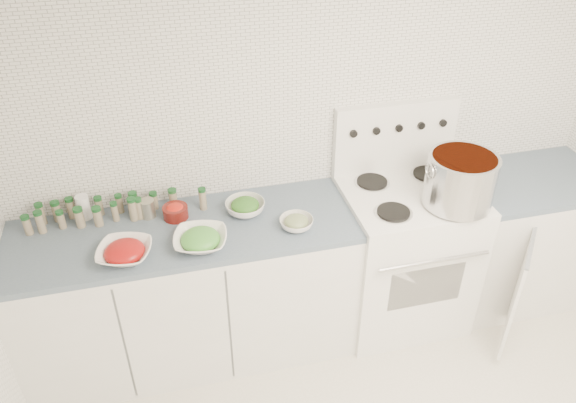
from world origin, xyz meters
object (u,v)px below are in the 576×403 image
at_px(stock_pot, 461,178).
at_px(stove, 402,251).
at_px(bowl_snowpea, 200,240).
at_px(bowl_tomato, 125,252).

bearing_deg(stock_pot, stove, 136.98).
xyz_separation_m(stock_pot, bowl_snowpea, (-1.41, 0.02, -0.16)).
xyz_separation_m(stove, bowl_tomato, (-1.60, -0.16, 0.44)).
xyz_separation_m(bowl_tomato, bowl_snowpea, (0.37, 0.01, 0.00)).
height_order(stove, stock_pot, stove).
relative_size(stock_pot, bowl_tomato, 1.23).
relative_size(stock_pot, bowl_snowpea, 1.25).
height_order(stock_pot, bowl_snowpea, stock_pot).
bearing_deg(bowl_snowpea, stock_pot, -0.81).
bearing_deg(stove, stock_pot, -43.02).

